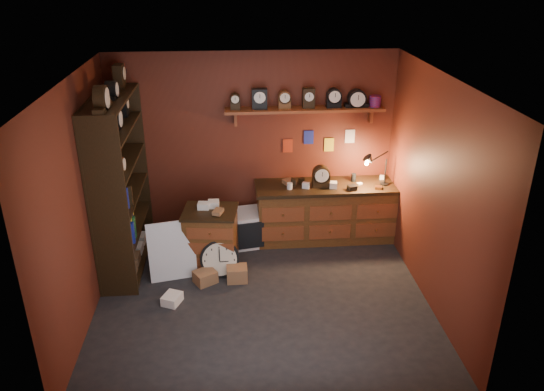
{
  "coord_description": "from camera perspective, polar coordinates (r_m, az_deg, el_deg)",
  "views": [
    {
      "loc": [
        -0.31,
        -5.41,
        3.85
      ],
      "look_at": [
        0.15,
        0.35,
        1.23
      ],
      "focal_mm": 35.0,
      "sensor_mm": 36.0,
      "label": 1
    }
  ],
  "objects": [
    {
      "name": "workbench",
      "position": [
        7.79,
        5.92,
        -1.42
      ],
      "size": [
        2.08,
        0.66,
        1.36
      ],
      "color": "brown",
      "rests_on": "ground"
    },
    {
      "name": "floor_box_c",
      "position": [
        6.93,
        -3.78,
        -8.39
      ],
      "size": [
        0.27,
        0.22,
        0.2
      ],
      "primitive_type": "cube",
      "rotation": [
        0.0,
        0.0,
        0.02
      ],
      "color": "#8B5F3C",
      "rests_on": "ground"
    },
    {
      "name": "big_round_clock",
      "position": [
        6.97,
        -5.65,
        -6.79
      ],
      "size": [
        0.51,
        0.17,
        0.51
      ],
      "color": "black",
      "rests_on": "ground"
    },
    {
      "name": "floor",
      "position": [
        6.65,
        -1.04,
        -10.97
      ],
      "size": [
        4.0,
        4.0,
        0.0
      ],
      "primitive_type": "plane",
      "color": "black",
      "rests_on": "ground"
    },
    {
      "name": "room_shell",
      "position": [
        5.93,
        -0.8,
        3.37
      ],
      "size": [
        4.02,
        3.62,
        2.71
      ],
      "color": "#5A2315",
      "rests_on": "ground"
    },
    {
      "name": "floor_box_a",
      "position": [
        6.94,
        -7.2,
        -8.69
      ],
      "size": [
        0.34,
        0.33,
        0.16
      ],
      "primitive_type": "cube",
      "rotation": [
        0.0,
        0.0,
        0.54
      ],
      "color": "#8B5F3C",
      "rests_on": "ground"
    },
    {
      "name": "low_cabinet",
      "position": [
        7.15,
        -6.57,
        -4.29
      ],
      "size": [
        0.77,
        0.67,
        0.89
      ],
      "rotation": [
        0.0,
        0.0,
        -0.12
      ],
      "color": "brown",
      "rests_on": "ground"
    },
    {
      "name": "white_panel",
      "position": [
        7.16,
        -10.48,
        -8.57
      ],
      "size": [
        0.62,
        0.28,
        0.79
      ],
      "primitive_type": "cube",
      "rotation": [
        -0.17,
        0.0,
        0.2
      ],
      "color": "silver",
      "rests_on": "ground"
    },
    {
      "name": "shelving_unit",
      "position": [
        7.06,
        -16.33,
        1.8
      ],
      "size": [
        0.47,
        1.6,
        2.58
      ],
      "color": "black",
      "rests_on": "ground"
    },
    {
      "name": "mini_fridge",
      "position": [
        7.7,
        -2.46,
        -3.48
      ],
      "size": [
        0.56,
        0.58,
        0.5
      ],
      "rotation": [
        0.0,
        0.0,
        0.18
      ],
      "color": "silver",
      "rests_on": "ground"
    },
    {
      "name": "floor_box_b",
      "position": [
        6.64,
        -10.7,
        -10.87
      ],
      "size": [
        0.27,
        0.29,
        0.12
      ],
      "primitive_type": "cube",
      "rotation": [
        0.0,
        0.0,
        -0.41
      ],
      "color": "white",
      "rests_on": "ground"
    }
  ]
}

